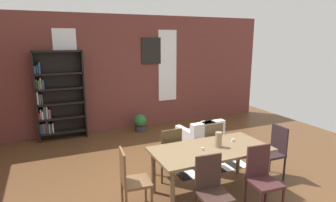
# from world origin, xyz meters

# --- Properties ---
(ground_plane) EXTENTS (10.16, 10.16, 0.00)m
(ground_plane) POSITION_xyz_m (0.00, 0.00, 0.00)
(ground_plane) COLOR brown
(back_wall_brick) EXTENTS (8.82, 0.12, 3.08)m
(back_wall_brick) POSITION_xyz_m (0.00, 3.67, 1.54)
(back_wall_brick) COLOR brown
(back_wall_brick) RESTS_ON ground
(window_pane_0) EXTENTS (0.55, 0.02, 2.00)m
(window_pane_0) POSITION_xyz_m (-1.37, 3.60, 1.70)
(window_pane_0) COLOR white
(window_pane_1) EXTENTS (0.55, 0.02, 2.00)m
(window_pane_1) POSITION_xyz_m (1.37, 3.60, 1.70)
(window_pane_1) COLOR white
(dining_table) EXTENTS (1.87, 0.93, 0.76)m
(dining_table) POSITION_xyz_m (0.42, -0.26, 0.68)
(dining_table) COLOR brown
(dining_table) RESTS_ON ground
(vase_on_table) EXTENTS (0.11, 0.11, 0.24)m
(vase_on_table) POSITION_xyz_m (0.55, -0.26, 0.89)
(vase_on_table) COLOR #998466
(vase_on_table) RESTS_ON dining_table
(tealight_candle_0) EXTENTS (0.04, 0.04, 0.04)m
(tealight_candle_0) POSITION_xyz_m (0.25, -0.28, 0.78)
(tealight_candle_0) COLOR silver
(tealight_candle_0) RESTS_ON dining_table
(tealight_candle_1) EXTENTS (0.04, 0.04, 0.03)m
(tealight_candle_1) POSITION_xyz_m (0.64, -0.10, 0.78)
(tealight_candle_1) COLOR silver
(tealight_candle_1) RESTS_ON dining_table
(tealight_candle_2) EXTENTS (0.04, 0.04, 0.04)m
(tealight_candle_2) POSITION_xyz_m (0.91, -0.16, 0.79)
(tealight_candle_2) COLOR silver
(tealight_candle_2) RESTS_ON dining_table
(dining_chair_head_right) EXTENTS (0.41, 0.41, 0.95)m
(dining_chair_head_right) POSITION_xyz_m (1.73, -0.27, 0.51)
(dining_chair_head_right) COLOR #2E2022
(dining_chair_head_right) RESTS_ON ground
(dining_chair_far_right) EXTENTS (0.41, 0.41, 0.95)m
(dining_chair_far_right) POSITION_xyz_m (0.84, 0.43, 0.51)
(dining_chair_far_right) COLOR brown
(dining_chair_far_right) RESTS_ON ground
(dining_chair_near_right) EXTENTS (0.43, 0.43, 0.95)m
(dining_chair_near_right) POSITION_xyz_m (0.84, -0.96, 0.51)
(dining_chair_near_right) COLOR #402022
(dining_chair_near_right) RESTS_ON ground
(dining_chair_head_left) EXTENTS (0.43, 0.43, 0.95)m
(dining_chair_head_left) POSITION_xyz_m (-0.89, -0.26, 0.51)
(dining_chair_head_left) COLOR brown
(dining_chair_head_left) RESTS_ON ground
(dining_chair_near_left) EXTENTS (0.43, 0.43, 0.95)m
(dining_chair_near_left) POSITION_xyz_m (0.00, -0.95, 0.51)
(dining_chair_near_left) COLOR #37241F
(dining_chair_near_left) RESTS_ON ground
(dining_chair_far_left) EXTENTS (0.41, 0.41, 0.95)m
(dining_chair_far_left) POSITION_xyz_m (-0.00, 0.43, 0.51)
(dining_chair_far_left) COLOR #49381F
(dining_chair_far_left) RESTS_ON ground
(bookshelf_tall) EXTENTS (1.14, 0.29, 2.19)m
(bookshelf_tall) POSITION_xyz_m (-1.65, 3.43, 1.06)
(bookshelf_tall) COLOR black
(bookshelf_tall) RESTS_ON ground
(armchair_white) EXTENTS (0.86, 0.86, 0.75)m
(armchair_white) POSITION_xyz_m (1.14, 1.29, 0.28)
(armchair_white) COLOR white
(armchair_white) RESTS_ON ground
(potted_plant_by_shelf) EXTENTS (0.34, 0.34, 0.46)m
(potted_plant_by_shelf) POSITION_xyz_m (0.38, 3.20, 0.24)
(potted_plant_by_shelf) COLOR #333338
(potted_plant_by_shelf) RESTS_ON ground
(striped_rug) EXTENTS (1.49, 0.88, 0.01)m
(striped_rug) POSITION_xyz_m (0.93, 0.67, 0.00)
(striped_rug) COLOR black
(striped_rug) RESTS_ON ground
(framed_picture) EXTENTS (0.56, 0.03, 0.72)m
(framed_picture) POSITION_xyz_m (0.87, 3.60, 2.13)
(framed_picture) COLOR black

